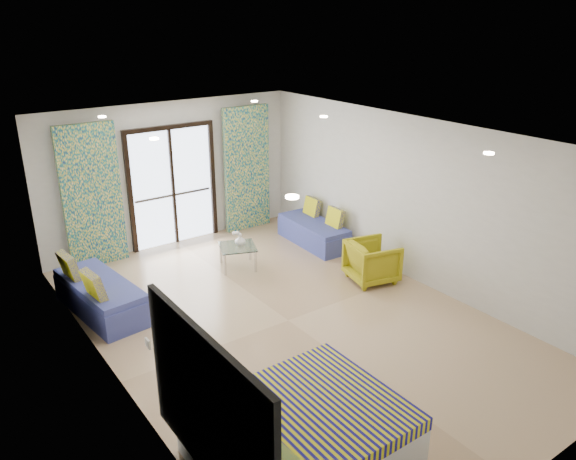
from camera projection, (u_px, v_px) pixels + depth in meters
floor at (288, 320)px, 8.15m from camera, size 5.00×7.50×0.01m
ceiling at (288, 136)px, 7.17m from camera, size 5.00×7.50×0.01m
wall_back at (171, 174)px, 10.50m from camera, size 5.00×0.01×2.70m
wall_front at (543, 364)px, 4.83m from camera, size 5.00×0.01×2.70m
wall_left at (108, 282)px, 6.30m from camera, size 0.01×7.50×2.70m
wall_right at (414, 201)px, 9.03m from camera, size 0.01×7.50×2.70m
balcony_door at (172, 179)px, 10.51m from camera, size 1.76×0.08×2.28m
balcony_rail at (173, 195)px, 10.63m from camera, size 1.52×0.03×0.04m
curtain_left at (92, 197)px, 9.56m from camera, size 1.00×0.10×2.50m
curtain_right at (247, 169)px, 11.24m from camera, size 1.00×0.10×2.50m
downlight_a at (292, 197)px, 4.91m from camera, size 0.12×0.12×0.02m
downlight_b at (489, 153)px, 6.44m from camera, size 0.12×0.12×0.02m
downlight_c at (154, 139)px, 7.18m from camera, size 0.12×0.12×0.02m
downlight_d at (324, 117)px, 8.70m from camera, size 0.12×0.12×0.02m
downlight_e at (102, 117)px, 8.69m from camera, size 0.12×0.12×0.02m
downlight_f at (254, 101)px, 10.22m from camera, size 0.12×0.12×0.02m
headboard at (207, 409)px, 4.74m from camera, size 0.06×2.10×1.50m
switch_plate at (148, 343)px, 5.68m from camera, size 0.02×0.10×0.10m
bed at (300, 434)px, 5.55m from camera, size 1.97×1.61×0.68m
daybed_left at (100, 295)px, 8.29m from camera, size 0.90×1.86×0.88m
daybed_right at (314, 231)px, 10.79m from camera, size 0.70×1.63×0.79m
coffee_table at (238, 248)px, 9.73m from camera, size 0.79×0.79×0.70m
vase at (240, 240)px, 9.71m from camera, size 0.23×0.24×0.18m
armchair at (372, 259)px, 9.25m from camera, size 0.84×0.87×0.75m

